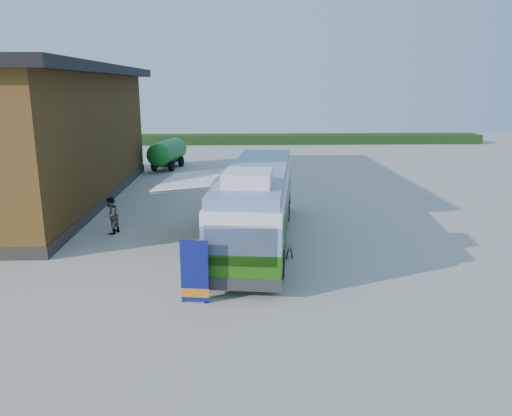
{
  "coord_description": "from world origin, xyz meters",
  "views": [
    {
      "loc": [
        0.76,
        -18.12,
        6.44
      ],
      "look_at": [
        1.5,
        2.22,
        1.4
      ],
      "focal_mm": 35.0,
      "sensor_mm": 36.0,
      "label": 1
    }
  ],
  "objects_px": {
    "bus": "(257,202)",
    "person_b": "(111,216)",
    "person_a": "(244,195)",
    "slurry_tanker": "(168,152)",
    "banner": "(195,278)",
    "picnic_table": "(271,242)"
  },
  "relations": [
    {
      "from": "person_a",
      "to": "slurry_tanker",
      "type": "xyz_separation_m",
      "value": [
        -5.81,
        13.88,
        0.44
      ]
    },
    {
      "from": "person_a",
      "to": "slurry_tanker",
      "type": "bearing_deg",
      "value": 73.16
    },
    {
      "from": "bus",
      "to": "person_b",
      "type": "relative_size",
      "value": 7.33
    },
    {
      "from": "person_b",
      "to": "slurry_tanker",
      "type": "height_order",
      "value": "slurry_tanker"
    },
    {
      "from": "banner",
      "to": "picnic_table",
      "type": "xyz_separation_m",
      "value": [
        2.57,
        4.14,
        -0.22
      ]
    },
    {
      "from": "bus",
      "to": "person_a",
      "type": "distance_m",
      "value": 5.43
    },
    {
      "from": "person_a",
      "to": "person_b",
      "type": "height_order",
      "value": "person_a"
    },
    {
      "from": "bus",
      "to": "picnic_table",
      "type": "distance_m",
      "value": 2.19
    },
    {
      "from": "picnic_table",
      "to": "slurry_tanker",
      "type": "distance_m",
      "value": 22.09
    },
    {
      "from": "person_b",
      "to": "slurry_tanker",
      "type": "bearing_deg",
      "value": -160.78
    },
    {
      "from": "person_a",
      "to": "slurry_tanker",
      "type": "relative_size",
      "value": 0.28
    },
    {
      "from": "bus",
      "to": "person_a",
      "type": "height_order",
      "value": "bus"
    },
    {
      "from": "bus",
      "to": "banner",
      "type": "bearing_deg",
      "value": -102.45
    },
    {
      "from": "banner",
      "to": "bus",
      "type": "bearing_deg",
      "value": 77.55
    },
    {
      "from": "person_a",
      "to": "banner",
      "type": "bearing_deg",
      "value": -137.7
    },
    {
      "from": "person_b",
      "to": "banner",
      "type": "bearing_deg",
      "value": 49.71
    },
    {
      "from": "person_b",
      "to": "person_a",
      "type": "bearing_deg",
      "value": 142.78
    },
    {
      "from": "person_b",
      "to": "slurry_tanker",
      "type": "distance_m",
      "value": 17.76
    },
    {
      "from": "person_a",
      "to": "picnic_table",
      "type": "bearing_deg",
      "value": -121.94
    },
    {
      "from": "picnic_table",
      "to": "person_a",
      "type": "height_order",
      "value": "person_a"
    },
    {
      "from": "banner",
      "to": "slurry_tanker",
      "type": "relative_size",
      "value": 0.33
    },
    {
      "from": "person_a",
      "to": "person_b",
      "type": "distance_m",
      "value": 7.07
    }
  ]
}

